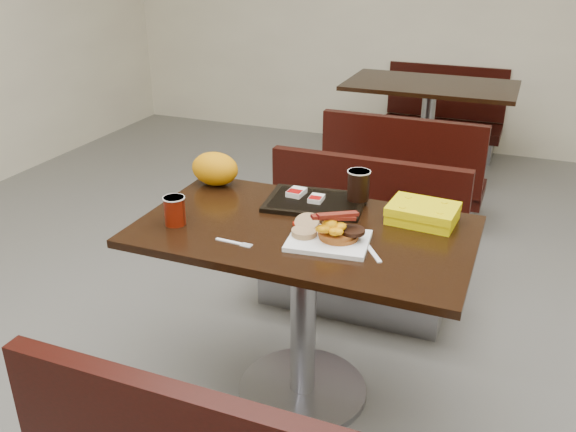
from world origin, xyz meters
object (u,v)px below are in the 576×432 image
at_px(bench_far_n, 441,113).
at_px(knife, 370,249).
at_px(table_far, 426,134).
at_px(hashbrown_sleeve_right, 316,199).
at_px(bench_far_s, 406,165).
at_px(tray, 315,202).
at_px(platter, 329,241).
at_px(hashbrown_sleeve_left, 296,192).
at_px(paper_bag, 215,169).
at_px(coffee_cup_far, 358,185).
at_px(coffee_cup_near, 175,211).
at_px(bench_near_n, 354,243).
at_px(pancake_stack, 339,234).
at_px(clamshell, 423,213).
at_px(table_near, 303,315).
at_px(fork, 229,241).

bearing_deg(bench_far_n, knife, -85.51).
xyz_separation_m(table_far, hashbrown_sleeve_right, (-0.03, -2.39, 0.40)).
distance_m(bench_far_s, tray, 1.73).
bearing_deg(knife, platter, -123.22).
bearing_deg(hashbrown_sleeve_left, knife, -35.85).
relative_size(hashbrown_sleeve_right, paper_bag, 0.35).
xyz_separation_m(hashbrown_sleeve_left, hashbrown_sleeve_right, (0.09, -0.03, -0.00)).
bearing_deg(bench_far_s, platter, -86.56).
bearing_deg(coffee_cup_far, tray, -154.88).
xyz_separation_m(platter, coffee_cup_near, (-0.57, -0.06, 0.04)).
distance_m(bench_near_n, coffee_cup_far, 0.63).
xyz_separation_m(coffee_cup_near, hashbrown_sleeve_left, (0.32, 0.38, -0.02)).
distance_m(pancake_stack, clamshell, 0.36).
height_order(bench_far_n, platter, platter).
xyz_separation_m(knife, clamshell, (0.12, 0.29, 0.03)).
relative_size(table_near, tray, 3.19).
bearing_deg(table_near, tray, 99.27).
bearing_deg(fork, bench_near_n, 80.47).
height_order(coffee_cup_near, tray, coffee_cup_near).
height_order(coffee_cup_near, clamshell, coffee_cup_near).
bearing_deg(knife, clamshell, 123.46).
bearing_deg(bench_far_n, tray, -90.66).
bearing_deg(hashbrown_sleeve_left, hashbrown_sleeve_right, -13.31).
distance_m(bench_far_n, hashbrown_sleeve_left, 3.09).
height_order(table_far, bench_far_n, table_far).
xyz_separation_m(bench_far_n, fork, (-0.20, -3.50, 0.39)).
xyz_separation_m(table_near, table_far, (0.00, 2.60, 0.00)).
height_order(table_far, bench_far_s, table_far).
bearing_deg(coffee_cup_far, bench_near_n, 105.75).
distance_m(bench_near_n, pancake_stack, 0.88).
bearing_deg(coffee_cup_far, pancake_stack, -84.77).
height_order(fork, hashbrown_sleeve_right, hashbrown_sleeve_right).
bearing_deg(table_far, pancake_stack, -86.81).
bearing_deg(hashbrown_sleeve_right, table_near, -83.96).
height_order(table_far, tray, tray).
xyz_separation_m(bench_far_s, tray, (-0.04, -1.68, 0.40)).
bearing_deg(table_far, fork, -94.11).
bearing_deg(hashbrown_sleeve_left, clamshell, 0.49).
xyz_separation_m(bench_near_n, fork, (-0.20, -0.90, 0.39)).
bearing_deg(hashbrown_sleeve_right, coffee_cup_far, 25.75).
bearing_deg(table_far, tray, -90.85).
xyz_separation_m(pancake_stack, fork, (-0.35, -0.14, -0.03)).
height_order(fork, coffee_cup_far, coffee_cup_far).
height_order(platter, pancake_stack, pancake_stack).
bearing_deg(bench_far_s, tray, -91.20).
height_order(pancake_stack, hashbrown_sleeve_right, pancake_stack).
xyz_separation_m(table_far, clamshell, (0.38, -2.39, 0.41)).
relative_size(fork, knife, 0.73).
distance_m(bench_near_n, paper_bag, 0.81).
bearing_deg(coffee_cup_near, hashbrown_sleeve_right, 40.47).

